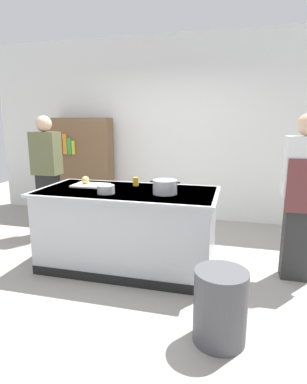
{
  "coord_description": "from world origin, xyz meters",
  "views": [
    {
      "loc": [
        1.13,
        -3.23,
        1.64
      ],
      "look_at": [
        0.25,
        0.2,
        0.85
      ],
      "focal_mm": 29.62,
      "sensor_mm": 36.0,
      "label": 1
    }
  ],
  "objects_px": {
    "stock_pot": "(165,187)",
    "juice_cup": "(136,182)",
    "trash_bin": "(220,306)",
    "bookshelf": "(82,167)",
    "person_guest": "(47,174)",
    "person_chef": "(301,195)",
    "mixing_bowl": "(106,189)",
    "onion": "(85,180)"
  },
  "relations": [
    {
      "from": "trash_bin",
      "to": "person_guest",
      "type": "xyz_separation_m",
      "value": [
        -2.54,
        1.77,
        0.63
      ]
    },
    {
      "from": "mixing_bowl",
      "to": "person_chef",
      "type": "distance_m",
      "value": 2.01
    },
    {
      "from": "juice_cup",
      "to": "person_chef",
      "type": "bearing_deg",
      "value": -2.61
    },
    {
      "from": "stock_pot",
      "to": "person_chef",
      "type": "xyz_separation_m",
      "value": [
        1.36,
        0.25,
        -0.06
      ]
    },
    {
      "from": "onion",
      "to": "mixing_bowl",
      "type": "distance_m",
      "value": 0.53
    },
    {
      "from": "person_guest",
      "to": "bookshelf",
      "type": "distance_m",
      "value": 1.07
    },
    {
      "from": "stock_pot",
      "to": "person_chef",
      "type": "bearing_deg",
      "value": 10.5
    },
    {
      "from": "mixing_bowl",
      "to": "juice_cup",
      "type": "distance_m",
      "value": 0.5
    },
    {
      "from": "onion",
      "to": "person_guest",
      "type": "distance_m",
      "value": 1.08
    },
    {
      "from": "stock_pot",
      "to": "person_guest",
      "type": "xyz_separation_m",
      "value": [
        -1.9,
        0.8,
        -0.06
      ]
    },
    {
      "from": "onion",
      "to": "person_chef",
      "type": "relative_size",
      "value": 0.05
    },
    {
      "from": "mixing_bowl",
      "to": "juice_cup",
      "type": "height_order",
      "value": "juice_cup"
    },
    {
      "from": "trash_bin",
      "to": "person_chef",
      "type": "xyz_separation_m",
      "value": [
        0.72,
        1.22,
        0.63
      ]
    },
    {
      "from": "onion",
      "to": "stock_pot",
      "type": "bearing_deg",
      "value": -11.36
    },
    {
      "from": "onion",
      "to": "person_guest",
      "type": "bearing_deg",
      "value": 146.12
    },
    {
      "from": "stock_pot",
      "to": "person_chef",
      "type": "relative_size",
      "value": 0.18
    },
    {
      "from": "stock_pot",
      "to": "trash_bin",
      "type": "height_order",
      "value": "stock_pot"
    },
    {
      "from": "person_chef",
      "to": "onion",
      "type": "bearing_deg",
      "value": 89.21
    },
    {
      "from": "stock_pot",
      "to": "mixing_bowl",
      "type": "distance_m",
      "value": 0.62
    },
    {
      "from": "juice_cup",
      "to": "trash_bin",
      "type": "xyz_separation_m",
      "value": [
        1.07,
        -1.3,
        -0.66
      ]
    },
    {
      "from": "person_guest",
      "to": "person_chef",
      "type": "bearing_deg",
      "value": 84.32
    },
    {
      "from": "trash_bin",
      "to": "bookshelf",
      "type": "xyz_separation_m",
      "value": [
        -2.55,
        2.84,
        0.57
      ]
    },
    {
      "from": "juice_cup",
      "to": "person_guest",
      "type": "relative_size",
      "value": 0.06
    },
    {
      "from": "person_guest",
      "to": "bookshelf",
      "type": "bearing_deg",
      "value": -175.89
    },
    {
      "from": "bookshelf",
      "to": "stock_pot",
      "type": "bearing_deg",
      "value": -44.52
    },
    {
      "from": "stock_pot",
      "to": "onion",
      "type": "bearing_deg",
      "value": 168.64
    },
    {
      "from": "person_chef",
      "to": "person_guest",
      "type": "bearing_deg",
      "value": 78.43
    },
    {
      "from": "person_guest",
      "to": "bookshelf",
      "type": "relative_size",
      "value": 1.01
    },
    {
      "from": "mixing_bowl",
      "to": "trash_bin",
      "type": "relative_size",
      "value": 0.32
    },
    {
      "from": "trash_bin",
      "to": "person_guest",
      "type": "height_order",
      "value": "person_guest"
    },
    {
      "from": "mixing_bowl",
      "to": "person_guest",
      "type": "relative_size",
      "value": 0.11
    },
    {
      "from": "person_chef",
      "to": "bookshelf",
      "type": "distance_m",
      "value": 3.65
    },
    {
      "from": "mixing_bowl",
      "to": "person_chef",
      "type": "bearing_deg",
      "value": 11.22
    },
    {
      "from": "trash_bin",
      "to": "bookshelf",
      "type": "relative_size",
      "value": 0.34
    },
    {
      "from": "trash_bin",
      "to": "person_chef",
      "type": "relative_size",
      "value": 0.33
    },
    {
      "from": "mixing_bowl",
      "to": "trash_bin",
      "type": "height_order",
      "value": "mixing_bowl"
    },
    {
      "from": "juice_cup",
      "to": "trash_bin",
      "type": "height_order",
      "value": "juice_cup"
    },
    {
      "from": "onion",
      "to": "person_chef",
      "type": "bearing_deg",
      "value": 1.23
    },
    {
      "from": "person_guest",
      "to": "trash_bin",
      "type": "bearing_deg",
      "value": 59.03
    },
    {
      "from": "stock_pot",
      "to": "juice_cup",
      "type": "bearing_deg",
      "value": 141.77
    },
    {
      "from": "mixing_bowl",
      "to": "trash_bin",
      "type": "xyz_separation_m",
      "value": [
        1.25,
        -0.83,
        -0.66
      ]
    },
    {
      "from": "stock_pot",
      "to": "person_guest",
      "type": "distance_m",
      "value": 2.06
    }
  ]
}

